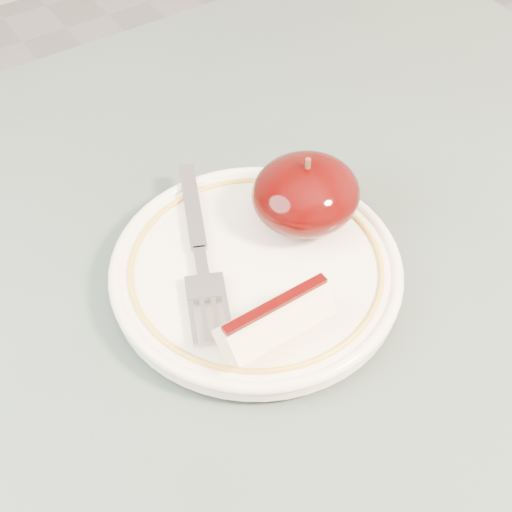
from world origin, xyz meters
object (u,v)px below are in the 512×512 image
table (314,433)px  fork (199,250)px  plate (256,269)px  apple_half (306,194)px

table → fork: size_ratio=5.39×
plate → apple_half: (0.06, 0.02, 0.03)m
plate → fork: size_ratio=1.26×
apple_half → fork: size_ratio=0.49×
apple_half → table: bearing=-120.2°
apple_half → fork: 0.09m
apple_half → plate: bearing=-161.0°
plate → table: bearing=-93.7°
plate → fork: 0.04m
plate → apple_half: size_ratio=2.59×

